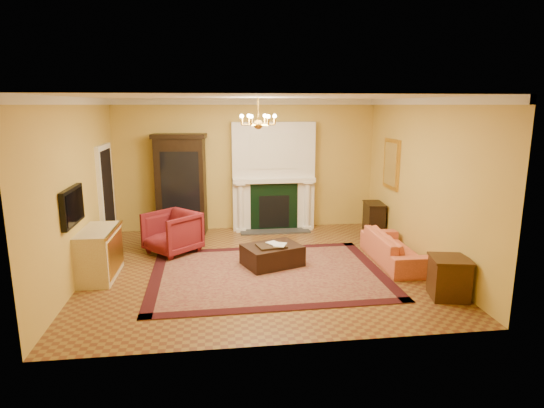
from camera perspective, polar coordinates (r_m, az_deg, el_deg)
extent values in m
cube|color=brown|center=(8.32, -1.62, -7.98)|extent=(6.00, 5.50, 0.02)
cube|color=white|center=(7.80, -1.75, 13.31)|extent=(6.00, 5.50, 0.02)
cube|color=gold|center=(10.64, -3.19, 4.89)|extent=(6.00, 0.02, 3.00)
cube|color=gold|center=(5.24, 1.36, -2.90)|extent=(6.00, 0.02, 3.00)
cube|color=gold|center=(8.19, -23.14, 1.66)|extent=(0.02, 5.50, 3.00)
cube|color=gold|center=(8.74, 18.37, 2.65)|extent=(0.02, 5.50, 3.00)
cube|color=silver|center=(10.57, 0.15, 3.49)|extent=(1.90, 0.32, 2.50)
cube|color=silver|center=(10.32, 0.28, 6.63)|extent=(1.10, 0.01, 0.80)
cube|color=black|center=(10.53, 0.27, -0.42)|extent=(1.10, 0.02, 1.10)
cube|color=black|center=(10.55, 0.27, -0.96)|extent=(0.70, 0.02, 0.75)
cube|color=#333333|center=(10.55, 0.35, -3.37)|extent=(1.60, 0.50, 0.04)
cube|color=silver|center=(10.52, 0.19, 3.06)|extent=(1.90, 0.44, 0.10)
cylinder|color=silver|center=(10.44, -3.97, -0.34)|extent=(0.14, 0.14, 1.18)
cylinder|color=silver|center=(10.64, 4.44, -0.10)|extent=(0.14, 0.14, 1.18)
cube|color=silver|center=(10.50, -3.26, 12.67)|extent=(6.00, 0.08, 0.12)
cube|color=silver|center=(8.06, -23.67, 11.78)|extent=(0.08, 5.50, 0.12)
cube|color=silver|center=(8.61, 18.72, 12.12)|extent=(0.08, 5.50, 0.12)
cube|color=white|center=(9.88, -20.06, 0.93)|extent=(0.08, 1.05, 2.10)
cube|color=black|center=(9.88, -19.85, 0.76)|extent=(0.02, 0.85, 1.95)
cube|color=black|center=(7.64, -23.79, -0.26)|extent=(0.08, 0.95, 0.58)
cube|color=black|center=(7.62, -23.46, -0.26)|extent=(0.01, 0.85, 0.48)
cube|color=gold|center=(9.97, 14.76, 4.87)|extent=(0.05, 0.76, 1.05)
cube|color=white|center=(9.96, 14.61, 4.87)|extent=(0.01, 0.62, 0.90)
cylinder|color=gold|center=(7.80, -1.74, 11.77)|extent=(0.03, 0.03, 0.40)
sphere|color=gold|center=(7.80, -1.73, 9.93)|extent=(0.16, 0.16, 0.16)
sphere|color=#FFE5B2|center=(7.83, 0.34, 10.97)|extent=(0.07, 0.07, 0.07)
sphere|color=#FFE5B2|center=(8.06, -0.90, 11.01)|extent=(0.07, 0.07, 0.07)
sphere|color=#FFE5B2|center=(8.03, -2.93, 10.99)|extent=(0.07, 0.07, 0.07)
sphere|color=#FFE5B2|center=(7.78, -3.83, 10.93)|extent=(0.07, 0.07, 0.07)
sphere|color=#FFE5B2|center=(7.55, -2.63, 10.90)|extent=(0.07, 0.07, 0.07)
sphere|color=#FFE5B2|center=(7.57, -0.48, 10.92)|extent=(0.07, 0.07, 0.07)
cube|color=#4D101C|center=(8.00, -0.52, -8.69)|extent=(4.05, 3.07, 0.02)
cube|color=black|center=(10.43, -11.34, 2.17)|extent=(1.12, 0.60, 2.16)
imported|color=maroon|center=(9.17, -12.42, -3.28)|extent=(1.21, 1.21, 0.91)
cylinder|color=black|center=(9.15, -19.29, -6.59)|extent=(0.25, 0.25, 0.04)
cylinder|color=black|center=(9.06, -19.42, -4.74)|extent=(0.05, 0.05, 0.58)
cylinder|color=silver|center=(8.98, -19.57, -2.85)|extent=(0.36, 0.36, 0.03)
cube|color=beige|center=(8.24, -20.87, -5.83)|extent=(0.55, 1.14, 0.84)
imported|color=#E86C49|center=(8.74, 15.17, -4.80)|extent=(0.58, 1.88, 0.73)
cube|color=#3B1E10|center=(7.47, 21.32, -8.73)|extent=(0.62, 0.62, 0.60)
cube|color=black|center=(10.49, 12.65, -1.89)|extent=(0.42, 0.67, 0.71)
cube|color=black|center=(8.32, 0.03, -6.43)|extent=(1.18, 1.03, 0.37)
cube|color=black|center=(8.18, -0.07, -5.28)|extent=(0.56, 0.48, 0.03)
imported|color=gray|center=(8.13, -0.27, -4.32)|extent=(0.18, 0.12, 0.26)
imported|color=gray|center=(8.13, 0.34, -4.27)|extent=(0.19, 0.09, 0.27)
cylinder|color=gray|center=(10.45, -2.77, 3.53)|extent=(0.12, 0.12, 0.10)
cone|color=#0E3615|center=(10.41, -2.78, 4.79)|extent=(0.17, 0.17, 0.37)
cylinder|color=gray|center=(10.63, 4.30, 3.63)|extent=(0.10, 0.10, 0.08)
cone|color=#0E3615|center=(10.60, 4.32, 4.70)|extent=(0.15, 0.15, 0.32)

